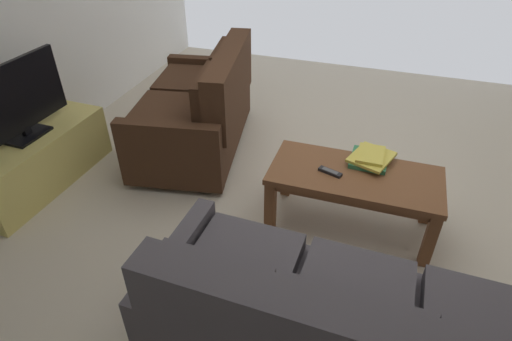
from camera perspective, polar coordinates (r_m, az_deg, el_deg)
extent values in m
cube|color=beige|center=(3.35, 7.83, -3.84)|extent=(5.01, 5.67, 0.01)
cube|color=white|center=(3.96, -30.83, 18.67)|extent=(0.12, 5.67, 2.53)
cylinder|color=black|center=(2.73, -3.88, -13.83)|extent=(0.05, 0.05, 0.06)
cube|color=#4C474C|center=(2.26, 11.76, -21.28)|extent=(1.72, 0.83, 0.34)
cube|color=#4C474C|center=(2.09, 12.61, -17.46)|extent=(0.55, 0.70, 0.10)
cube|color=#4C474C|center=(2.17, -2.60, -13.73)|extent=(0.55, 0.70, 0.10)
cube|color=#4C474C|center=(1.83, 11.90, -20.31)|extent=(0.51, 0.14, 0.36)
cube|color=#4C474C|center=(1.92, -5.55, -15.79)|extent=(0.51, 0.14, 0.36)
cube|color=#4C474C|center=(2.38, -10.35, -14.19)|extent=(0.12, 0.78, 0.50)
cylinder|color=black|center=(4.49, -10.53, 7.32)|extent=(0.06, 0.06, 0.06)
cylinder|color=black|center=(3.65, -15.29, -0.56)|extent=(0.06, 0.06, 0.06)
cylinder|color=black|center=(4.33, -1.94, 6.86)|extent=(0.06, 0.06, 0.06)
cylinder|color=black|center=(3.46, -4.89, -1.50)|extent=(0.06, 0.06, 0.06)
cube|color=#422819|center=(3.84, -8.34, 6.38)|extent=(1.00, 1.34, 0.40)
cube|color=#422819|center=(4.00, -7.79, 11.63)|extent=(0.79, 0.68, 0.10)
cube|color=#422819|center=(3.48, -10.31, 7.55)|extent=(0.79, 0.68, 0.10)
cube|color=#422819|center=(3.59, -3.59, 11.75)|extent=(0.40, 1.23, 0.51)
cube|color=#422819|center=(3.88, -4.34, 13.61)|extent=(0.22, 0.56, 0.37)
cube|color=#422819|center=(3.34, -6.48, 9.73)|extent=(0.22, 0.56, 0.37)
cube|color=#422819|center=(4.38, -6.17, 11.35)|extent=(0.80, 0.24, 0.56)
cube|color=#422819|center=(3.27, -11.41, 1.86)|extent=(0.80, 0.24, 0.56)
cube|color=brown|center=(2.89, 13.14, -0.70)|extent=(1.12, 0.53, 0.04)
cube|color=brown|center=(2.92, 13.02, -1.42)|extent=(1.03, 0.47, 0.05)
cube|color=brown|center=(3.23, 22.18, -3.47)|extent=(0.07, 0.07, 0.42)
cube|color=brown|center=(3.26, 4.14, -0.14)|extent=(0.07, 0.07, 0.42)
cube|color=brown|center=(2.89, 22.19, -8.64)|extent=(0.07, 0.07, 0.42)
cube|color=brown|center=(2.93, 1.93, -4.84)|extent=(0.07, 0.07, 0.42)
cube|color=#D8C666|center=(3.77, -27.23, 1.21)|extent=(0.49, 1.22, 0.44)
cube|color=black|center=(3.86, -28.54, 1.55)|extent=(0.05, 1.02, 0.26)
cube|color=black|center=(3.85, -26.26, 2.21)|extent=(0.21, 0.25, 0.06)
cube|color=black|center=(3.66, -28.18, 4.18)|extent=(0.21, 0.33, 0.02)
cube|color=black|center=(3.65, -28.35, 4.71)|extent=(0.04, 0.06, 0.06)
cube|color=black|center=(3.54, -29.55, 8.42)|extent=(0.06, 0.87, 0.50)
cube|color=black|center=(3.55, -29.78, 8.45)|extent=(0.03, 0.84, 0.47)
cube|color=#337F51|center=(3.01, 14.86, 1.43)|extent=(0.25, 0.27, 0.03)
cube|color=#E0CC4C|center=(3.00, 15.18, 1.74)|extent=(0.33, 0.36, 0.02)
cube|color=#E0CC4C|center=(2.99, 15.10, 2.09)|extent=(0.18, 0.24, 0.02)
cube|color=black|center=(2.85, 9.87, -0.19)|extent=(0.17, 0.09, 0.02)
cube|color=#59595B|center=(2.84, 9.90, -0.01)|extent=(0.11, 0.07, 0.00)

